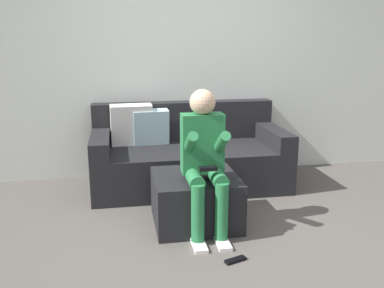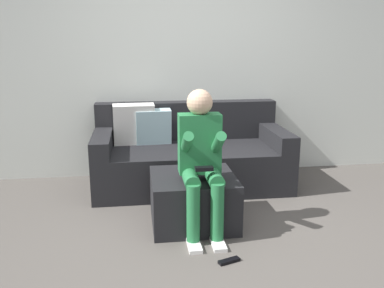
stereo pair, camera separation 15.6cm
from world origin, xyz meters
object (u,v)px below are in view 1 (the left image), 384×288
at_px(couch_sectional, 186,156).
at_px(remote_near_ottoman, 235,260).
at_px(ottoman, 195,199).
at_px(person_seated, 204,155).

relative_size(couch_sectional, remote_near_ottoman, 12.48).
bearing_deg(couch_sectional, ottoman, -94.86).
xyz_separation_m(couch_sectional, ottoman, (-0.08, -1.00, -0.11)).
xyz_separation_m(ottoman, remote_near_ottoman, (0.16, -0.69, -0.20)).
bearing_deg(person_seated, couch_sectional, 87.77).
height_order(ottoman, remote_near_ottoman, ottoman).
height_order(person_seated, remote_near_ottoman, person_seated).
relative_size(person_seated, remote_near_ottoman, 7.19).
bearing_deg(couch_sectional, remote_near_ottoman, -87.41).
bearing_deg(person_seated, ottoman, 102.69).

